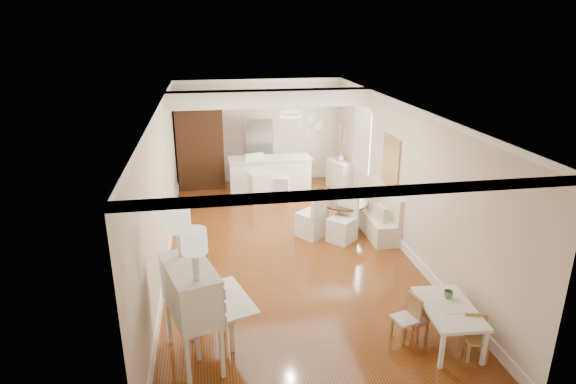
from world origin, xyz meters
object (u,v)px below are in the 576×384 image
object	(u,v)px
slip_chair_far	(312,213)
pantry_cabinet	(200,145)
kids_chair_b	(405,318)
dining_table	(344,216)
kids_table	(447,324)
bar_stool_right	(283,181)
sideboard	(340,175)
kids_chair_a	(417,319)
secretary_bureau	(192,314)
slip_chair_near	(342,218)
kids_chair_c	(477,338)
fridge	(272,152)
gustavian_armchair	(210,314)
breakfast_counter	(270,177)
bar_stool_left	(258,179)

from	to	relation	value
slip_chair_far	pantry_cabinet	xyz separation A→B (m)	(-2.22, 3.61, 0.64)
kids_chair_b	dining_table	size ratio (longest dim) A/B	0.68
kids_chair_b	pantry_cabinet	xyz separation A→B (m)	(-2.78, 7.20, 0.82)
kids_table	pantry_cabinet	world-z (taller)	pantry_cabinet
bar_stool_right	sideboard	bearing A→B (deg)	39.42
bar_stool_right	kids_chair_a	bearing A→B (deg)	-58.54
kids_chair_a	pantry_cabinet	distance (m)	7.82
secretary_bureau	slip_chair_near	distance (m)	4.33
kids_chair_c	sideboard	distance (m)	6.95
dining_table	fridge	distance (m)	3.64
kids_chair_c	slip_chair_near	size ratio (longest dim) A/B	0.61
kids_chair_b	slip_chair_near	size ratio (longest dim) A/B	0.67
gustavian_armchair	slip_chair_far	bearing A→B (deg)	-44.46
secretary_bureau	slip_chair_near	xyz separation A→B (m)	(2.88, 3.22, -0.19)
secretary_bureau	dining_table	distance (m)	4.81
gustavian_armchair	kids_table	size ratio (longest dim) A/B	0.90
sideboard	secretary_bureau	bearing A→B (deg)	-138.16
breakfast_counter	bar_stool_left	world-z (taller)	bar_stool_left
breakfast_counter	bar_stool_left	xyz separation A→B (m)	(-0.34, -0.31, 0.08)
secretary_bureau	kids_chair_c	size ratio (longest dim) A/B	2.27
sideboard	kids_chair_c	bearing A→B (deg)	-108.53
dining_table	fridge	bearing A→B (deg)	107.09
kids_chair_c	breakfast_counter	distance (m)	6.92
dining_table	bar_stool_left	xyz separation A→B (m)	(-1.60, 2.08, 0.26)
kids_chair_c	slip_chair_far	distance (m)	4.35
kids_table	kids_chair_c	xyz separation A→B (m)	(0.22, -0.37, 0.02)
kids_table	slip_chair_near	distance (m)	3.48
kids_chair_c	fridge	world-z (taller)	fridge
breakfast_counter	fridge	xyz separation A→B (m)	(0.20, 1.05, 0.39)
slip_chair_near	sideboard	size ratio (longest dim) A/B	1.22
pantry_cabinet	dining_table	bearing A→B (deg)	-49.54
breakfast_counter	sideboard	bearing A→B (deg)	8.29
gustavian_armchair	bar_stool_left	world-z (taller)	bar_stool_left
kids_chair_b	breakfast_counter	bearing A→B (deg)	175.74
kids_table	pantry_cabinet	xyz separation A→B (m)	(-3.31, 7.37, 0.87)
pantry_cabinet	sideboard	world-z (taller)	pantry_cabinet
bar_stool_right	kids_chair_c	bearing A→B (deg)	-54.42
kids_table	kids_chair_a	xyz separation A→B (m)	(-0.36, 0.19, 0.00)
kids_table	pantry_cabinet	distance (m)	8.13
bar_stool_left	pantry_cabinet	bearing A→B (deg)	116.56
kids_chair_a	dining_table	distance (m)	3.72
kids_chair_a	kids_chair_c	size ratio (longest dim) A/B	0.95
kids_chair_c	breakfast_counter	bearing A→B (deg)	119.20
fridge	pantry_cabinet	bearing A→B (deg)	179.10
slip_chair_far	fridge	world-z (taller)	fridge
kids_chair_c	slip_chair_near	distance (m)	3.88
pantry_cabinet	sideboard	xyz separation A→B (m)	(3.60, -0.80, -0.76)
kids_chair_a	pantry_cabinet	size ratio (longest dim) A/B	0.25
secretary_bureau	kids_table	distance (m)	3.44
breakfast_counter	kids_table	bearing A→B (deg)	-75.65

